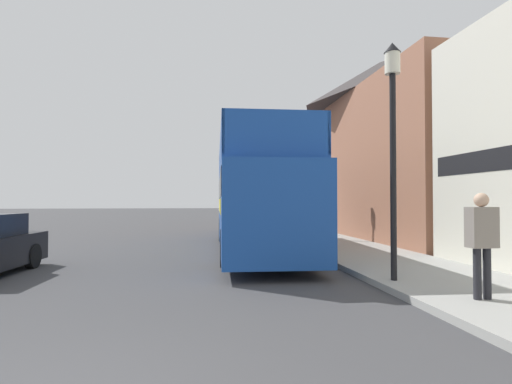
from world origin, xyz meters
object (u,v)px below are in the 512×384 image
Objects in this scene: tour_bus at (255,201)px; lamp_post_nearest at (393,117)px; parked_car_ahead_of_bus at (243,220)px; pedestrian_second at (482,235)px; lamp_post_second at (294,162)px.

lamp_post_nearest is (2.06, -6.41, 1.81)m from tour_bus.
tour_bus is at bearing 107.79° from lamp_post_nearest.
pedestrian_second is (2.25, -16.52, 0.53)m from parked_car_ahead_of_bus.
tour_bus is 8.45m from parked_car_ahead_of_bus.
lamp_post_nearest is 1.00× the size of lamp_post_second.
pedestrian_second is (2.75, -8.16, -0.56)m from tour_bus.
lamp_post_nearest is at bearing 111.67° from pedestrian_second.
lamp_post_second is at bearing 92.39° from pedestrian_second.
tour_bus is 8.63m from pedestrian_second.
lamp_post_second is (0.21, 9.74, -0.01)m from lamp_post_nearest.
lamp_post_second is at bearing -68.44° from parked_car_ahead_of_bus.
tour_bus is 6.97m from lamp_post_nearest.
pedestrian_second is 3.02m from lamp_post_nearest.
parked_car_ahead_of_bus is 16.68m from pedestrian_second.
tour_bus is at bearing -124.31° from lamp_post_second.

